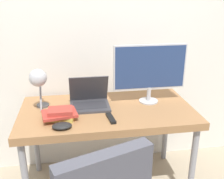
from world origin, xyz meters
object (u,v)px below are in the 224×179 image
laptop (89,100)px  desk_lamp (38,80)px  monitor (150,69)px  game_controller (62,126)px  book_stack (60,114)px

laptop → desk_lamp: (-0.39, -0.06, 0.22)m
laptop → monitor: 0.57m
laptop → monitor: bearing=1.7°
desk_lamp → game_controller: 0.42m
laptop → book_stack: (-0.24, -0.21, -0.01)m
book_stack → monitor: bearing=16.6°
monitor → book_stack: (-0.75, -0.22, -0.25)m
laptop → monitor: monitor is taller
monitor → desk_lamp: bearing=-175.2°
monitor → game_controller: 0.87m
laptop → desk_lamp: desk_lamp is taller
laptop → monitor: size_ratio=0.52×
desk_lamp → game_controller: bearing=-60.7°
desk_lamp → book_stack: (0.15, -0.15, -0.23)m
monitor → laptop: bearing=-178.3°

